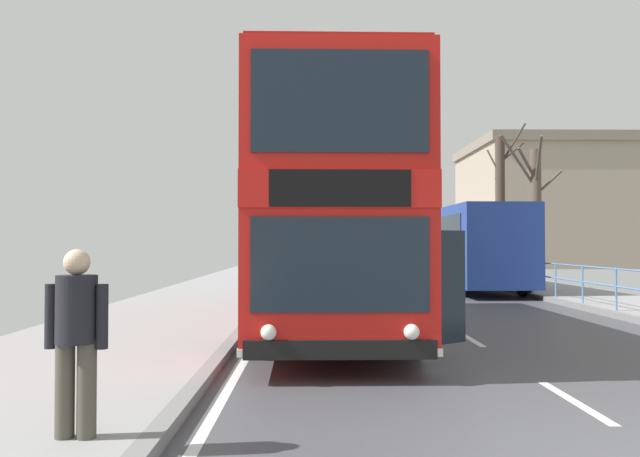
# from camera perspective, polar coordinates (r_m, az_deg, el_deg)

# --- Properties ---
(double_decker_bus_main) EXTENTS (3.36, 10.72, 4.49)m
(double_decker_bus_main) POSITION_cam_1_polar(r_m,az_deg,el_deg) (13.34, 0.51, 1.15)
(double_decker_bus_main) COLOR red
(double_decker_bus_main) RESTS_ON ground
(background_bus_far_lane) EXTENTS (2.73, 9.72, 3.07)m
(background_bus_far_lane) POSITION_cam_1_polar(r_m,az_deg,el_deg) (25.38, 12.73, -1.50)
(background_bus_far_lane) COLOR navy
(background_bus_far_lane) RESTS_ON ground
(pedestrian_railing_far_kerb) EXTENTS (0.05, 31.27, 1.07)m
(pedestrian_railing_far_kerb) POSITION_cam_1_polar(r_m,az_deg,el_deg) (19.10, 22.10, -3.98)
(pedestrian_railing_far_kerb) COLOR #598CC6
(pedestrian_railing_far_kerb) RESTS_ON ground
(pedestrian_companion) EXTENTS (0.55, 0.36, 1.58)m
(pedestrian_companion) POSITION_cam_1_polar(r_m,az_deg,el_deg) (5.87, -20.65, -8.49)
(pedestrian_companion) COLOR #4C473D
(pedestrian_companion) RESTS_ON ground
(bare_tree_far_00) EXTENTS (2.29, 2.14, 5.56)m
(bare_tree_far_00) POSITION_cam_1_polar(r_m,az_deg,el_deg) (24.86, 18.44, 1.25)
(bare_tree_far_00) COLOR brown
(bare_tree_far_00) RESTS_ON ground
(bare_tree_far_01) EXTENTS (1.72, 1.65, 7.06)m
(bare_tree_far_01) POSITION_cam_1_polar(r_m,az_deg,el_deg) (29.83, 15.64, 1.95)
(bare_tree_far_01) COLOR #423328
(bare_tree_far_01) RESTS_ON ground
(background_building_00) EXTENTS (10.88, 12.83, 9.66)m
(background_building_00) POSITION_cam_1_polar(r_m,az_deg,el_deg) (53.87, 18.71, 2.01)
(background_building_00) COLOR gray
(background_building_00) RESTS_ON ground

